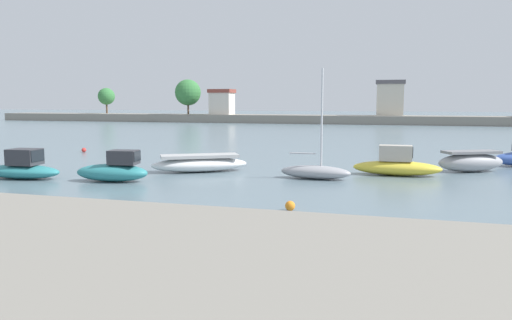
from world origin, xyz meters
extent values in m
ellipsoid|color=teal|center=(-4.52, 9.51, 0.37)|extent=(4.52, 1.85, 0.74)
cube|color=#333338|center=(-4.28, 9.53, 1.15)|extent=(1.59, 1.26, 0.84)
cube|color=black|center=(-3.52, 9.58, 1.24)|extent=(0.15, 1.05, 0.59)
ellipsoid|color=teal|center=(0.61, 9.99, 0.45)|extent=(3.90, 1.91, 0.89)
cube|color=#333338|center=(1.25, 10.08, 1.25)|extent=(1.52, 1.12, 0.71)
cube|color=black|center=(1.95, 10.17, 1.32)|extent=(0.19, 0.85, 0.50)
ellipsoid|color=white|center=(3.58, 14.40, 0.41)|extent=(5.60, 4.15, 0.82)
cube|color=#AFAFAF|center=(3.58, 14.40, 0.91)|extent=(4.51, 3.37, 0.18)
ellipsoid|color=#9E9EA3|center=(10.41, 13.64, 0.35)|extent=(3.76, 1.37, 0.71)
cylinder|color=silver|center=(10.71, 13.63, 3.22)|extent=(0.10, 0.10, 5.02)
cylinder|color=#B7B7BC|center=(9.71, 13.68, 1.32)|extent=(1.40, 0.15, 0.08)
ellipsoid|color=yellow|center=(14.53, 16.11, 0.40)|extent=(4.73, 1.50, 0.80)
cube|color=#BCB2A3|center=(14.43, 16.11, 1.22)|extent=(1.74, 0.85, 0.86)
cube|color=black|center=(15.30, 16.11, 1.31)|extent=(0.08, 0.76, 0.60)
ellipsoid|color=#9E9EA3|center=(18.64, 18.71, 0.53)|extent=(4.22, 3.04, 1.07)
cube|color=slate|center=(18.64, 18.71, 1.14)|extent=(3.40, 2.48, 0.15)
sphere|color=orange|center=(10.70, 5.91, 0.19)|extent=(0.37, 0.37, 0.37)
sphere|color=red|center=(-9.55, 21.94, 0.18)|extent=(0.37, 0.37, 0.37)
cube|color=gray|center=(0.00, 79.41, 0.77)|extent=(136.05, 6.99, 1.54)
cube|color=beige|center=(-18.52, 79.04, 3.65)|extent=(4.17, 3.76, 4.23)
cube|color=brown|center=(-18.52, 79.04, 6.12)|extent=(4.58, 4.14, 0.70)
cube|color=beige|center=(13.42, 80.35, 4.37)|extent=(4.67, 3.28, 5.66)
cube|color=#565156|center=(13.42, 80.35, 7.55)|extent=(5.14, 3.61, 0.70)
cylinder|color=brown|center=(-25.70, 78.95, 2.67)|extent=(0.36, 0.36, 2.27)
sphere|color=#387A3D|center=(-25.70, 78.95, 5.88)|extent=(5.19, 5.19, 5.19)
cylinder|color=brown|center=(-45.27, 80.34, 2.65)|extent=(0.36, 0.36, 2.22)
sphere|color=#387A3D|center=(-45.27, 80.34, 5.19)|extent=(3.56, 3.56, 3.56)
camera|label=1|loc=(14.33, -11.38, 4.02)|focal=34.01mm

